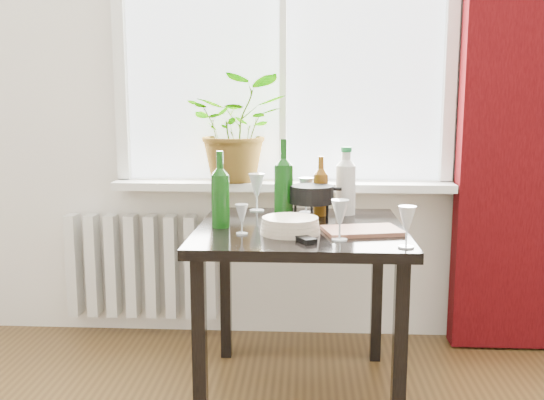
# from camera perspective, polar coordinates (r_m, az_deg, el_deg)

# --- Properties ---
(window) EXTENTS (1.72, 0.08, 1.62)m
(window) POSITION_cam_1_polar(r_m,az_deg,el_deg) (3.15, 1.07, 15.68)
(window) COLOR white
(window) RESTS_ON ground
(windowsill) EXTENTS (1.72, 0.20, 0.04)m
(windowsill) POSITION_cam_1_polar(r_m,az_deg,el_deg) (3.09, 0.97, 1.38)
(windowsill) COLOR white
(windowsill) RESTS_ON ground
(curtain) EXTENTS (0.50, 0.12, 2.56)m
(curtain) POSITION_cam_1_polar(r_m,az_deg,el_deg) (3.19, 21.83, 9.45)
(curtain) COLOR #350407
(curtain) RESTS_ON ground
(radiator) EXTENTS (0.80, 0.10, 0.55)m
(radiator) POSITION_cam_1_polar(r_m,az_deg,el_deg) (3.32, -12.13, -6.09)
(radiator) COLOR silver
(radiator) RESTS_ON ground
(table) EXTENTS (0.85, 0.85, 0.74)m
(table) POSITION_cam_1_polar(r_m,az_deg,el_deg) (2.53, 2.69, -4.53)
(table) COLOR black
(table) RESTS_ON ground
(potted_plant) EXTENTS (0.51, 0.45, 0.54)m
(potted_plant) POSITION_cam_1_polar(r_m,az_deg,el_deg) (3.08, -3.23, 6.75)
(potted_plant) COLOR #337820
(potted_plant) RESTS_ON windowsill
(wine_bottle_left) EXTENTS (0.09, 0.09, 0.32)m
(wine_bottle_left) POSITION_cam_1_polar(r_m,az_deg,el_deg) (2.48, -4.89, 1.05)
(wine_bottle_left) COLOR #0D410C
(wine_bottle_left) RESTS_ON table
(wine_bottle_right) EXTENTS (0.09, 0.09, 0.36)m
(wine_bottle_right) POSITION_cam_1_polar(r_m,az_deg,el_deg) (2.64, 1.10, 2.03)
(wine_bottle_right) COLOR #0B3B0B
(wine_bottle_right) RESTS_ON table
(bottle_amber) EXTENTS (0.09, 0.09, 0.27)m
(bottle_amber) POSITION_cam_1_polar(r_m,az_deg,el_deg) (2.73, 4.61, 1.38)
(bottle_amber) COLOR #693C0B
(bottle_amber) RESTS_ON table
(cleaning_bottle) EXTENTS (0.12, 0.12, 0.32)m
(cleaning_bottle) POSITION_cam_1_polar(r_m,az_deg,el_deg) (2.76, 6.96, 1.88)
(cleaning_bottle) COLOR silver
(cleaning_bottle) RESTS_ON table
(wineglass_front_right) EXTENTS (0.08, 0.08, 0.16)m
(wineglass_front_right) POSITION_cam_1_polar(r_m,az_deg,el_deg) (2.26, 6.40, -1.87)
(wineglass_front_right) COLOR silver
(wineglass_front_right) RESTS_ON table
(wineglass_far_right) EXTENTS (0.08, 0.08, 0.15)m
(wineglass_far_right) POSITION_cam_1_polar(r_m,az_deg,el_deg) (2.19, 12.56, -2.45)
(wineglass_far_right) COLOR silver
(wineglass_far_right) RESTS_ON table
(wineglass_back_center) EXTENTS (0.07, 0.07, 0.17)m
(wineglass_back_center) POSITION_cam_1_polar(r_m,az_deg,el_deg) (2.79, 3.23, 0.47)
(wineglass_back_center) COLOR silver
(wineglass_back_center) RESTS_ON table
(wineglass_back_left) EXTENTS (0.10, 0.10, 0.18)m
(wineglass_back_left) POSITION_cam_1_polar(r_m,az_deg,el_deg) (2.84, -1.44, 0.77)
(wineglass_back_left) COLOR silver
(wineglass_back_left) RESTS_ON table
(wineglass_front_left) EXTENTS (0.07, 0.07, 0.12)m
(wineglass_front_left) POSITION_cam_1_polar(r_m,az_deg,el_deg) (2.35, -2.86, -1.82)
(wineglass_front_left) COLOR silver
(wineglass_front_left) RESTS_ON table
(plate_stack) EXTENTS (0.27, 0.27, 0.06)m
(plate_stack) POSITION_cam_1_polar(r_m,az_deg,el_deg) (2.37, 1.71, -2.43)
(plate_stack) COLOR beige
(plate_stack) RESTS_ON table
(fondue_pot) EXTENTS (0.24, 0.21, 0.15)m
(fondue_pot) POSITION_cam_1_polar(r_m,az_deg,el_deg) (2.65, 3.74, -0.22)
(fondue_pot) COLOR black
(fondue_pot) RESTS_ON table
(tv_remote) EXTENTS (0.12, 0.16, 0.02)m
(tv_remote) POSITION_cam_1_polar(r_m,az_deg,el_deg) (2.27, 2.74, -3.54)
(tv_remote) COLOR black
(tv_remote) RESTS_ON table
(cutting_board) EXTENTS (0.33, 0.25, 0.02)m
(cutting_board) POSITION_cam_1_polar(r_m,az_deg,el_deg) (2.42, 8.49, -2.86)
(cutting_board) COLOR #905741
(cutting_board) RESTS_ON table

